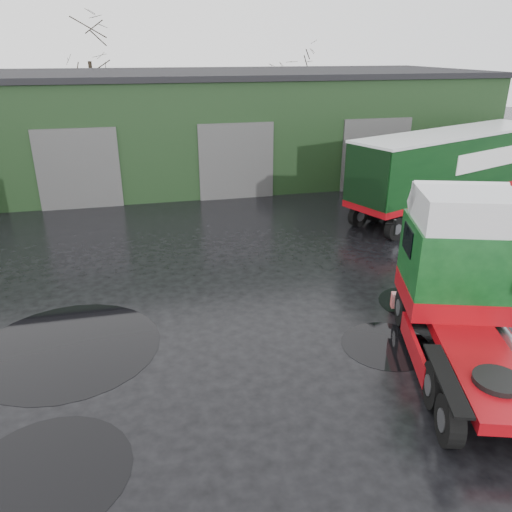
{
  "coord_description": "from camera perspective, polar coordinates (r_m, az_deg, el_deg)",
  "views": [
    {
      "loc": [
        -3.01,
        -11.92,
        7.58
      ],
      "look_at": [
        0.2,
        1.76,
        1.7
      ],
      "focal_mm": 35.0,
      "sensor_mm": 36.0,
      "label": 1
    }
  ],
  "objects": [
    {
      "name": "puddle_0",
      "position": [
        11.23,
        -22.74,
        -21.93
      ],
      "size": [
        3.24,
        3.24,
        0.01
      ],
      "primitive_type": "cylinder",
      "color": "black",
      "rests_on": "ground"
    },
    {
      "name": "lorry_right",
      "position": [
        26.07,
        21.28,
        8.83
      ],
      "size": [
        15.13,
        8.16,
        4.01
      ],
      "primitive_type": null,
      "rotation": [
        0.0,
        0.0,
        -1.19
      ],
      "color": "silver",
      "rests_on": "ground"
    },
    {
      "name": "hero_tractor",
      "position": [
        12.87,
        24.26,
        -4.46
      ],
      "size": [
        4.89,
        7.46,
        4.28
      ],
      "primitive_type": null,
      "rotation": [
        0.0,
        0.0,
        -0.31
      ],
      "color": "#0E4016",
      "rests_on": "ground"
    },
    {
      "name": "puddle_1",
      "position": [
        16.89,
        17.8,
        -5.13
      ],
      "size": [
        2.36,
        2.36,
        0.01
      ],
      "primitive_type": "cylinder",
      "color": "black",
      "rests_on": "ground"
    },
    {
      "name": "puddle_3",
      "position": [
        14.42,
        14.65,
        -9.83
      ],
      "size": [
        2.47,
        2.47,
        0.01
      ],
      "primitive_type": "cylinder",
      "color": "black",
      "rests_on": "ground"
    },
    {
      "name": "ground",
      "position": [
        14.44,
        0.82,
        -8.95
      ],
      "size": [
        100.0,
        100.0,
        0.0
      ],
      "primitive_type": "plane",
      "color": "black"
    },
    {
      "name": "tree_back_b",
      "position": [
        44.06,
        4.2,
        17.66
      ],
      "size": [
        4.4,
        4.4,
        7.5
      ],
      "primitive_type": null,
      "color": "black",
      "rests_on": "ground"
    },
    {
      "name": "puddle_2",
      "position": [
        14.79,
        -20.64,
        -9.75
      ],
      "size": [
        4.97,
        4.97,
        0.01
      ],
      "primitive_type": "cylinder",
      "color": "black",
      "rests_on": "ground"
    },
    {
      "name": "tree_back_a",
      "position": [
        42.12,
        -18.16,
        17.8
      ],
      "size": [
        4.4,
        4.4,
        9.5
      ],
      "primitive_type": null,
      "color": "black",
      "rests_on": "ground"
    },
    {
      "name": "warehouse",
      "position": [
        32.61,
        -4.41,
        14.85
      ],
      "size": [
        32.4,
        12.4,
        6.3
      ],
      "color": "black",
      "rests_on": "ground"
    }
  ]
}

